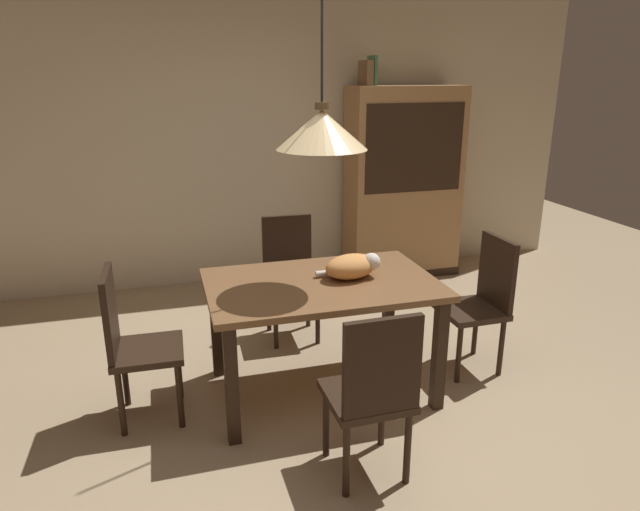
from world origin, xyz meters
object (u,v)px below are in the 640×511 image
object	(u,v)px
dining_table	(322,297)
pendant_lamp	(322,129)
chair_left_side	(132,340)
chair_near_front	(373,390)
book_green_slim	(372,71)
chair_right_side	(481,298)
chair_far_back	(290,272)
hutch_bookcase	(403,187)
cat_sleeping	(353,266)
book_brown_thick	(366,73)

from	to	relation	value
dining_table	pendant_lamp	xyz separation A→B (m)	(-0.00, 0.00, 1.01)
chair_left_side	chair_near_front	distance (m)	1.43
book_green_slim	pendant_lamp	bearing A→B (deg)	-118.21
chair_right_side	pendant_lamp	xyz separation A→B (m)	(-1.13, -0.00, 1.15)
dining_table	chair_far_back	distance (m)	0.89
chair_far_back	pendant_lamp	xyz separation A→B (m)	(-0.00, -0.88, 1.15)
chair_far_back	hutch_bookcase	world-z (taller)	hutch_bookcase
chair_right_side	cat_sleeping	xyz separation A→B (m)	(-0.93, 0.01, 0.32)
chair_near_front	book_green_slim	size ratio (longest dim) A/B	3.58
chair_right_side	chair_near_front	xyz separation A→B (m)	(-1.13, -0.88, 0.00)
chair_far_back	hutch_bookcase	xyz separation A→B (m)	(1.40, 1.06, 0.38)
hutch_bookcase	cat_sleeping	bearing A→B (deg)	-121.79
pendant_lamp	hutch_bookcase	distance (m)	2.52
chair_right_side	book_green_slim	bearing A→B (deg)	92.53
chair_near_front	pendant_lamp	world-z (taller)	pendant_lamp
chair_far_back	dining_table	bearing A→B (deg)	-90.16
chair_left_side	book_green_slim	bearing A→B (deg)	41.80
dining_table	chair_near_front	size ratio (longest dim) A/B	1.51
pendant_lamp	hutch_bookcase	xyz separation A→B (m)	(1.40, 1.94, -0.77)
pendant_lamp	book_brown_thick	bearing A→B (deg)	63.20
dining_table	book_green_slim	world-z (taller)	book_green_slim
chair_left_side	book_brown_thick	world-z (taller)	book_brown_thick
chair_left_side	chair_right_side	bearing A→B (deg)	-0.03
book_brown_thick	dining_table	bearing A→B (deg)	-116.80
chair_right_side	chair_far_back	distance (m)	1.43
dining_table	chair_far_back	world-z (taller)	chair_far_back
chair_far_back	cat_sleeping	distance (m)	0.94
pendant_lamp	chair_near_front	bearing A→B (deg)	-89.92
chair_left_side	book_green_slim	distance (m)	3.26
chair_right_side	chair_left_side	bearing A→B (deg)	179.97
cat_sleeping	chair_far_back	bearing A→B (deg)	102.98
chair_near_front	pendant_lamp	xyz separation A→B (m)	(-0.00, 0.88, 1.15)
chair_near_front	book_brown_thick	size ratio (longest dim) A/B	3.88
chair_far_back	cat_sleeping	world-z (taller)	chair_far_back
chair_right_side	book_green_slim	size ratio (longest dim) A/B	3.58
book_brown_thick	book_green_slim	bearing A→B (deg)	0.00
book_green_slim	chair_left_side	bearing A→B (deg)	-138.20
dining_table	hutch_bookcase	size ratio (longest dim) A/B	0.76
chair_right_side	book_brown_thick	world-z (taller)	book_brown_thick
chair_right_side	pendant_lamp	world-z (taller)	pendant_lamp
chair_left_side	book_brown_thick	distance (m)	3.21
book_brown_thick	chair_near_front	bearing A→B (deg)	-109.16
chair_right_side	cat_sleeping	distance (m)	0.98
hutch_bookcase	chair_near_front	bearing A→B (deg)	-116.37
chair_right_side	book_brown_thick	bearing A→B (deg)	94.32
dining_table	chair_right_side	bearing A→B (deg)	0.05
chair_near_front	hutch_bookcase	distance (m)	3.17
dining_table	chair_left_side	distance (m)	1.14
chair_right_side	chair_near_front	size ratio (longest dim) A/B	1.00
cat_sleeping	book_brown_thick	xyz separation A→B (m)	(0.78, 1.93, 1.13)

